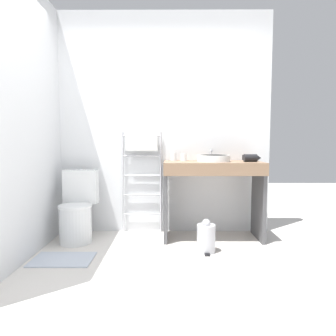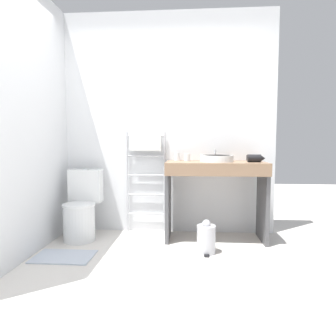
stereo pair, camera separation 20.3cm
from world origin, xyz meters
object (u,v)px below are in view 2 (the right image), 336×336
(towel_radiator, at_px, (146,160))
(cup_near_edge, at_px, (187,157))
(hair_dryer, at_px, (255,158))
(cup_near_wall, at_px, (177,157))
(sink_basin, at_px, (217,158))
(trash_bin, at_px, (206,238))
(toilet, at_px, (81,210))

(towel_radiator, xyz_separation_m, cup_near_edge, (0.50, -0.10, 0.05))
(towel_radiator, bearing_deg, cup_near_edge, -11.15)
(cup_near_edge, relative_size, hair_dryer, 0.45)
(cup_near_wall, relative_size, cup_near_edge, 1.11)
(sink_basin, bearing_deg, cup_near_edge, 158.35)
(cup_near_wall, bearing_deg, towel_radiator, 173.79)
(sink_basin, xyz_separation_m, cup_near_wall, (-0.45, 0.19, 0.01))
(cup_near_edge, relative_size, trash_bin, 0.26)
(towel_radiator, height_order, hair_dryer, towel_radiator)
(toilet, xyz_separation_m, cup_near_wall, (1.08, 0.27, 0.60))
(sink_basin, distance_m, cup_near_edge, 0.36)
(toilet, relative_size, towel_radiator, 0.65)
(towel_radiator, height_order, cup_near_edge, towel_radiator)
(sink_basin, height_order, hair_dryer, hair_dryer)
(towel_radiator, xyz_separation_m, cup_near_wall, (0.38, -0.04, 0.05))
(toilet, xyz_separation_m, hair_dryer, (1.93, 0.05, 0.59))
(cup_near_wall, bearing_deg, sink_basin, -22.75)
(toilet, height_order, trash_bin, toilet)
(cup_near_wall, bearing_deg, hair_dryer, -14.40)
(towel_radiator, bearing_deg, trash_bin, -43.41)
(cup_near_wall, xyz_separation_m, cup_near_edge, (0.12, -0.06, -0.00))
(cup_near_wall, distance_m, cup_near_edge, 0.13)
(hair_dryer, bearing_deg, cup_near_edge, 167.56)
(sink_basin, distance_m, hair_dryer, 0.41)
(toilet, bearing_deg, towel_radiator, 24.34)
(cup_near_wall, distance_m, hair_dryer, 0.88)
(cup_near_wall, xyz_separation_m, hair_dryer, (0.86, -0.22, -0.01))
(cup_near_edge, xyz_separation_m, hair_dryer, (0.74, -0.16, -0.00))
(towel_radiator, bearing_deg, toilet, -155.66)
(cup_near_wall, relative_size, trash_bin, 0.28)
(sink_basin, bearing_deg, hair_dryer, -4.45)
(toilet, xyz_separation_m, sink_basin, (1.52, 0.08, 0.59))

